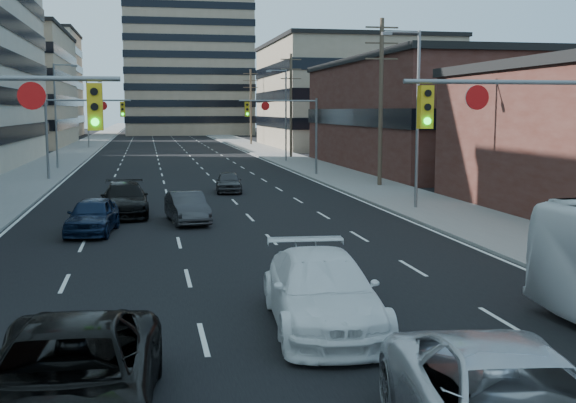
% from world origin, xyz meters
% --- Properties ---
extents(road_surface, '(18.00, 300.00, 0.02)m').
position_xyz_m(road_surface, '(0.00, 130.00, 0.01)').
color(road_surface, black).
rests_on(road_surface, ground).
extents(sidewalk_left, '(5.00, 300.00, 0.15)m').
position_xyz_m(sidewalk_left, '(-11.50, 130.00, 0.07)').
color(sidewalk_left, slate).
rests_on(sidewalk_left, ground).
extents(sidewalk_right, '(5.00, 300.00, 0.15)m').
position_xyz_m(sidewalk_right, '(11.50, 130.00, 0.07)').
color(sidewalk_right, slate).
rests_on(sidewalk_right, ground).
extents(storefront_right_mid, '(20.00, 30.00, 9.00)m').
position_xyz_m(storefront_right_mid, '(24.00, 50.00, 4.50)').
color(storefront_right_mid, '#472119').
rests_on(storefront_right_mid, ground).
extents(office_right_far, '(22.00, 28.00, 14.00)m').
position_xyz_m(office_right_far, '(25.00, 88.00, 7.00)').
color(office_right_far, gray).
rests_on(office_right_far, ground).
extents(bg_block_left, '(24.00, 24.00, 20.00)m').
position_xyz_m(bg_block_left, '(-28.00, 140.00, 10.00)').
color(bg_block_left, '#ADA089').
rests_on(bg_block_left, ground).
extents(bg_block_right, '(22.00, 22.00, 12.00)m').
position_xyz_m(bg_block_right, '(32.00, 130.00, 6.00)').
color(bg_block_right, gray).
rests_on(bg_block_right, ground).
extents(signal_near_right, '(6.59, 0.33, 6.00)m').
position_xyz_m(signal_near_right, '(7.45, 8.00, 4.33)').
color(signal_near_right, slate).
rests_on(signal_near_right, ground).
extents(signal_far_left, '(6.09, 0.33, 6.00)m').
position_xyz_m(signal_far_left, '(-7.68, 45.00, 4.30)').
color(signal_far_left, slate).
rests_on(signal_far_left, ground).
extents(signal_far_right, '(6.09, 0.33, 6.00)m').
position_xyz_m(signal_far_right, '(7.68, 45.00, 4.30)').
color(signal_far_right, slate).
rests_on(signal_far_right, ground).
extents(utility_pole_block, '(2.20, 0.28, 11.00)m').
position_xyz_m(utility_pole_block, '(12.20, 36.00, 5.78)').
color(utility_pole_block, '#4C3D2D').
rests_on(utility_pole_block, ground).
extents(utility_pole_midblock, '(2.20, 0.28, 11.00)m').
position_xyz_m(utility_pole_midblock, '(12.20, 66.00, 5.78)').
color(utility_pole_midblock, '#4C3D2D').
rests_on(utility_pole_midblock, ground).
extents(utility_pole_distant, '(2.20, 0.28, 11.00)m').
position_xyz_m(utility_pole_distant, '(12.20, 96.00, 5.78)').
color(utility_pole_distant, '#4C3D2D').
rests_on(utility_pole_distant, ground).
extents(streetlight_left_mid, '(2.03, 0.22, 9.00)m').
position_xyz_m(streetlight_left_mid, '(-10.34, 55.00, 5.05)').
color(streetlight_left_mid, slate).
rests_on(streetlight_left_mid, ground).
extents(streetlight_left_far, '(2.03, 0.22, 9.00)m').
position_xyz_m(streetlight_left_far, '(-10.34, 90.00, 5.05)').
color(streetlight_left_far, slate).
rests_on(streetlight_left_far, ground).
extents(streetlight_right_near, '(2.03, 0.22, 9.00)m').
position_xyz_m(streetlight_right_near, '(10.34, 25.00, 5.05)').
color(streetlight_right_near, slate).
rests_on(streetlight_right_near, ground).
extents(streetlight_right_far, '(2.03, 0.22, 9.00)m').
position_xyz_m(streetlight_right_far, '(10.34, 60.00, 5.05)').
color(streetlight_right_far, slate).
rests_on(streetlight_right_far, ground).
extents(black_pickup, '(3.09, 6.19, 1.69)m').
position_xyz_m(black_pickup, '(-4.25, 1.78, 0.84)').
color(black_pickup, black).
rests_on(black_pickup, ground).
extents(white_van, '(2.85, 6.11, 1.73)m').
position_xyz_m(white_van, '(1.01, 6.39, 0.86)').
color(white_van, white).
rests_on(white_van, ground).
extents(sedan_blue, '(2.27, 4.60, 1.51)m').
position_xyz_m(sedan_blue, '(-5.20, 20.81, 0.75)').
color(sedan_blue, '#0C1A33').
rests_on(sedan_blue, ground).
extents(sedan_grey_center, '(1.98, 4.38, 1.40)m').
position_xyz_m(sedan_grey_center, '(-1.20, 23.03, 0.70)').
color(sedan_grey_center, '#313134').
rests_on(sedan_grey_center, ground).
extents(sedan_black_far, '(2.36, 5.52, 1.58)m').
position_xyz_m(sedan_black_far, '(-4.05, 25.86, 0.79)').
color(sedan_black_far, black).
rests_on(sedan_black_far, ground).
extents(sedan_grey_right, '(1.82, 3.93, 1.31)m').
position_xyz_m(sedan_grey_right, '(2.02, 34.87, 0.65)').
color(sedan_grey_right, '#37373A').
rests_on(sedan_grey_right, ground).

